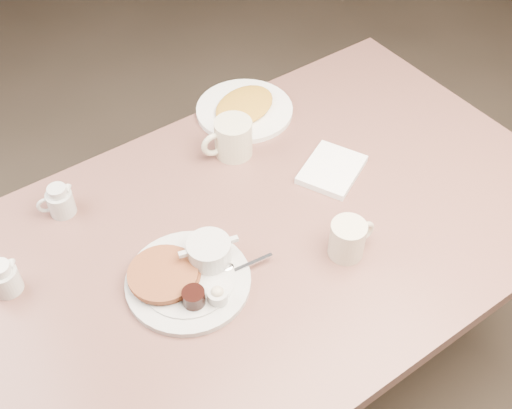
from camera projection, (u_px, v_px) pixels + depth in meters
diner_table at (261, 274)px, 1.58m from camera, size 1.50×0.90×0.75m
main_plate at (189, 273)px, 1.34m from camera, size 0.35×0.33×0.07m
coffee_mug_near at (348, 238)px, 1.38m from camera, size 0.12×0.09×0.09m
napkin at (332, 170)px, 1.58m from camera, size 0.20×0.19×0.02m
coffee_mug_far at (232, 138)px, 1.60m from camera, size 0.14×0.11×0.10m
creamer_left at (4, 279)px, 1.32m from camera, size 0.10×0.08×0.08m
creamer_right at (60, 201)px, 1.47m from camera, size 0.09×0.08×0.08m
hash_plate at (244, 108)px, 1.73m from camera, size 0.35×0.35×0.04m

